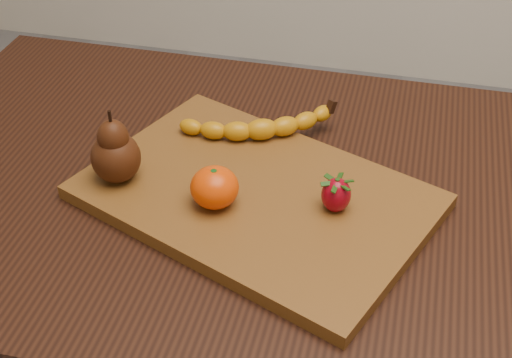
% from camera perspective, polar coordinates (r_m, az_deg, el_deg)
% --- Properties ---
extents(table, '(1.00, 0.70, 0.76)m').
position_cam_1_polar(table, '(1.07, -2.88, -4.23)').
color(table, black).
rests_on(table, ground).
extents(cutting_board, '(0.53, 0.45, 0.02)m').
position_cam_1_polar(cutting_board, '(0.97, 0.00, -1.41)').
color(cutting_board, brown).
rests_on(cutting_board, table).
extents(banana, '(0.21, 0.13, 0.03)m').
position_cam_1_polar(banana, '(1.05, 0.45, 3.99)').
color(banana, '#C98409').
rests_on(banana, cutting_board).
extents(pear, '(0.07, 0.07, 0.11)m').
position_cam_1_polar(pear, '(0.97, -11.28, 2.62)').
color(pear, '#3F1B0A').
rests_on(pear, cutting_board).
extents(mandarin, '(0.08, 0.08, 0.05)m').
position_cam_1_polar(mandarin, '(0.92, -3.34, -0.67)').
color(mandarin, '#E74002').
rests_on(mandarin, cutting_board).
extents(strawberry, '(0.05, 0.05, 0.05)m').
position_cam_1_polar(strawberry, '(0.92, 6.44, -1.17)').
color(strawberry, maroon).
rests_on(strawberry, cutting_board).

